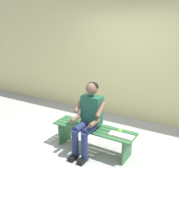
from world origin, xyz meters
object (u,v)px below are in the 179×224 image
object	(u,v)px
apple	(120,130)
book_open	(121,136)
bench_near	(94,133)
person_seated	(88,116)

from	to	relation	value
apple	book_open	distance (m)	0.13
apple	book_open	bearing A→B (deg)	124.45
bench_near	person_seated	bearing A→B (deg)	62.62
person_seated	book_open	world-z (taller)	person_seated
apple	book_open	size ratio (longest dim) A/B	0.19
person_seated	apple	world-z (taller)	person_seated
bench_near	apple	distance (m)	0.49
person_seated	book_open	bearing A→B (deg)	-174.72
bench_near	apple	size ratio (longest dim) A/B	19.07
apple	bench_near	bearing A→B (deg)	6.99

